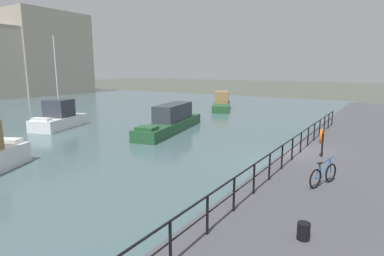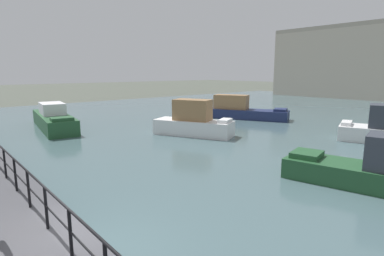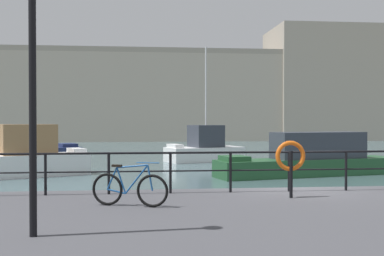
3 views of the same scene
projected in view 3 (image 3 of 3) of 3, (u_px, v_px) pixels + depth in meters
name	position (u px, v px, depth m)	size (l,w,h in m)	color
ground_plane	(293.00, 221.00, 13.81)	(240.00, 240.00, 0.00)	#4C5147
water_basin	(188.00, 152.00, 43.84)	(80.00, 60.00, 0.01)	#476066
harbor_building	(213.00, 95.00, 71.14)	(60.55, 11.67, 16.42)	#A89E8E
moored_cabin_cruiser	(204.00, 148.00, 33.94)	(5.71, 3.87, 7.96)	white
moored_small_launch	(311.00, 158.00, 25.30)	(10.10, 4.12, 2.25)	#23512D
moored_white_yacht	(8.00, 150.00, 33.52)	(9.52, 6.13, 2.34)	navy
moored_red_daysailer	(30.00, 157.00, 24.93)	(6.11, 4.23, 2.65)	white
quay_railing	(231.00, 164.00, 12.83)	(22.22, 0.07, 1.08)	black
parked_bicycle	(130.00, 189.00, 10.73)	(1.69, 0.65, 0.98)	black
life_ring_stand	(290.00, 158.00, 11.95)	(0.75, 0.16, 1.40)	black
quay_lamp_post	(32.00, 33.00, 7.90)	(0.32, 0.32, 5.27)	black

